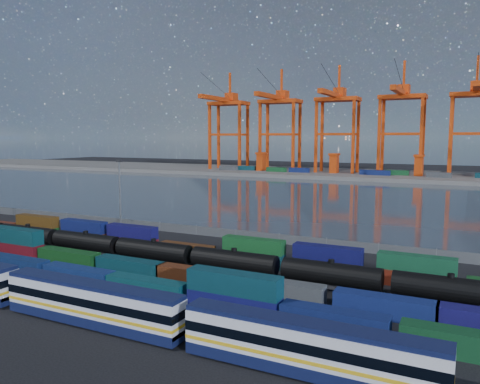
% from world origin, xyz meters
% --- Properties ---
extents(ground, '(700.00, 700.00, 0.00)m').
position_xyz_m(ground, '(0.00, 0.00, 0.00)').
color(ground, black).
rests_on(ground, ground).
extents(harbor_water, '(700.00, 700.00, 0.00)m').
position_xyz_m(harbor_water, '(0.00, 105.00, 0.01)').
color(harbor_water, '#303A45').
rests_on(harbor_water, ground).
extents(far_quay, '(700.00, 70.00, 2.00)m').
position_xyz_m(far_quay, '(0.00, 210.00, 1.00)').
color(far_quay, '#514F4C').
rests_on(far_quay, ground).
extents(passenger_train, '(76.40, 3.01, 5.17)m').
position_xyz_m(passenger_train, '(6.31, -21.24, 2.60)').
color(passenger_train, silver).
rests_on(passenger_train, ground).
extents(container_row_south, '(139.95, 2.48, 5.29)m').
position_xyz_m(container_row_south, '(-10.11, -10.66, 1.89)').
color(container_row_south, '#3A3D3F').
rests_on(container_row_south, ground).
extents(container_row_mid, '(141.55, 2.49, 5.30)m').
position_xyz_m(container_row_mid, '(-9.30, -3.48, 1.73)').
color(container_row_mid, '#373A3B').
rests_on(container_row_mid, ground).
extents(container_row_north, '(140.23, 2.23, 4.75)m').
position_xyz_m(container_row_north, '(-13.16, 10.53, 2.11)').
color(container_row_north, navy).
rests_on(container_row_north, ground).
extents(tanker_string, '(123.25, 3.17, 4.53)m').
position_xyz_m(tanker_string, '(-11.06, 3.36, 2.27)').
color(tanker_string, black).
rests_on(tanker_string, ground).
extents(waterfront_fence, '(160.12, 0.12, 2.20)m').
position_xyz_m(waterfront_fence, '(-0.00, 28.00, 1.00)').
color(waterfront_fence, '#595B5E').
rests_on(waterfront_fence, ground).
extents(yard_light_mast, '(1.60, 0.40, 16.60)m').
position_xyz_m(yard_light_mast, '(-30.00, 26.00, 9.30)').
color(yard_light_mast, slate).
rests_on(yard_light_mast, ground).
extents(gantry_cranes, '(199.10, 46.28, 62.67)m').
position_xyz_m(gantry_cranes, '(-7.50, 203.34, 38.41)').
color(gantry_cranes, red).
rests_on(gantry_cranes, ground).
extents(quay_containers, '(172.58, 10.99, 2.60)m').
position_xyz_m(quay_containers, '(-11.00, 195.46, 3.30)').
color(quay_containers, navy).
rests_on(quay_containers, far_quay).
extents(straddle_carriers, '(140.00, 7.00, 11.10)m').
position_xyz_m(straddle_carriers, '(-2.50, 200.00, 7.82)').
color(straddle_carriers, red).
rests_on(straddle_carriers, far_quay).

